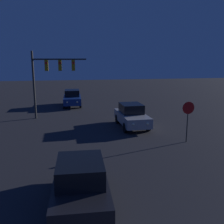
# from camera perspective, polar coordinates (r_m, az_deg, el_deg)

# --- Properties ---
(car_near) EXTENTS (2.00, 4.37, 1.74)m
(car_near) POSITION_cam_1_polar(r_m,az_deg,el_deg) (8.98, -7.20, -15.73)
(car_near) COLOR black
(car_near) RESTS_ON ground_plane
(car_mid) EXTENTS (1.93, 4.34, 1.74)m
(car_mid) POSITION_cam_1_polar(r_m,az_deg,el_deg) (18.76, 4.51, -0.83)
(car_mid) COLOR #99999E
(car_mid) RESTS_ON ground_plane
(car_far) EXTENTS (1.95, 4.35, 1.74)m
(car_far) POSITION_cam_1_polar(r_m,az_deg,el_deg) (27.54, -9.08, 3.19)
(car_far) COLOR navy
(car_far) RESTS_ON ground_plane
(traffic_signal_mast) EXTENTS (4.53, 0.30, 5.69)m
(traffic_signal_mast) POSITION_cam_1_polar(r_m,az_deg,el_deg) (21.88, -14.08, 8.74)
(traffic_signal_mast) COLOR #2D2D2D
(traffic_signal_mast) RESTS_ON ground_plane
(stop_sign) EXTENTS (0.75, 0.07, 2.52)m
(stop_sign) POSITION_cam_1_polar(r_m,az_deg,el_deg) (15.76, 16.98, -0.42)
(stop_sign) COLOR #2D2D2D
(stop_sign) RESTS_ON ground_plane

